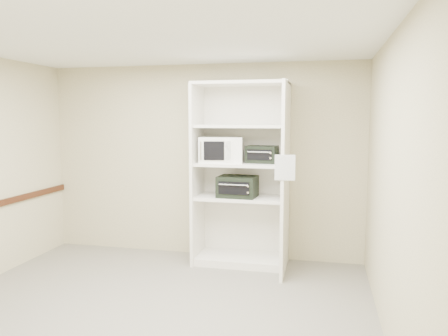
% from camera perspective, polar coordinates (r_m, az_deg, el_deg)
% --- Properties ---
extents(floor, '(4.50, 4.00, 0.01)m').
position_cam_1_polar(floor, '(4.70, -9.76, -18.08)').
color(floor, '#6B665D').
rests_on(floor, ground).
extents(ceiling, '(4.50, 4.00, 0.01)m').
position_cam_1_polar(ceiling, '(4.35, -10.46, 16.34)').
color(ceiling, white).
extents(wall_back, '(4.50, 0.02, 2.70)m').
position_cam_1_polar(wall_back, '(6.20, -2.88, 0.93)').
color(wall_back, beige).
rests_on(wall_back, ground).
extents(wall_right, '(0.02, 4.00, 2.70)m').
position_cam_1_polar(wall_right, '(4.02, 20.92, -2.49)').
color(wall_right, beige).
rests_on(wall_right, ground).
extents(shelving_unit, '(1.24, 0.92, 2.42)m').
position_cam_1_polar(shelving_unit, '(5.79, 2.69, -1.65)').
color(shelving_unit, white).
rests_on(shelving_unit, floor).
extents(microwave, '(0.61, 0.49, 0.34)m').
position_cam_1_polar(microwave, '(5.79, -0.30, 2.42)').
color(microwave, white).
rests_on(microwave, shelving_unit).
extents(toaster_oven_upper, '(0.41, 0.33, 0.22)m').
position_cam_1_polar(toaster_oven_upper, '(5.75, 5.00, 1.79)').
color(toaster_oven_upper, black).
rests_on(toaster_oven_upper, shelving_unit).
extents(toaster_oven_lower, '(0.52, 0.40, 0.28)m').
position_cam_1_polar(toaster_oven_lower, '(5.76, 1.79, -2.43)').
color(toaster_oven_lower, black).
rests_on(toaster_oven_lower, shelving_unit).
extents(paper_sign, '(0.23, 0.02, 0.29)m').
position_cam_1_polar(paper_sign, '(5.06, 7.96, 0.05)').
color(paper_sign, white).
rests_on(paper_sign, shelving_unit).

